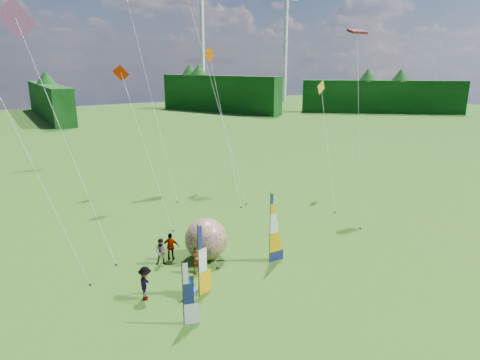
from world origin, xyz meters
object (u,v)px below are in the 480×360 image
spectator_b (162,252)px  spectator_c (145,283)px  side_banner_far (183,295)px  spectator_a (197,260)px  kite_whale (212,77)px  feather_banner_main (270,229)px  spectator_d (171,247)px  side_banner_left (198,262)px  bol_inflatable (206,239)px  camp_chair (190,289)px

spectator_b → spectator_c: size_ratio=0.93×
side_banner_far → spectator_a: bearing=75.4°
spectator_a → spectator_c: size_ratio=0.91×
kite_whale → side_banner_far: bearing=-121.8°
feather_banner_main → spectator_d: feather_banner_main is taller
feather_banner_main → side_banner_left: bearing=-166.6°
feather_banner_main → spectator_c: bearing=-179.2°
side_banner_far → side_banner_left: bearing=66.0°
bol_inflatable → spectator_b: bearing=166.3°
side_banner_left → spectator_b: (-0.35, 4.49, -1.13)m
feather_banner_main → side_banner_left: feather_banner_main is taller
bol_inflatable → spectator_c: bol_inflatable is taller
feather_banner_main → spectator_a: feather_banner_main is taller
camp_chair → spectator_a: bearing=57.7°
bol_inflatable → spectator_b: bol_inflatable is taller
feather_banner_main → spectator_b: (-5.78, 3.16, -1.37)m
camp_chair → kite_whale: 23.06m
bol_inflatable → spectator_a: (-1.32, -1.43, -0.49)m
feather_banner_main → spectator_b: bearing=151.0°
bol_inflatable → kite_whale: size_ratio=0.12×
spectator_a → spectator_b: size_ratio=0.98×
spectator_a → side_banner_left: bearing=-134.7°
kite_whale → feather_banner_main: bearing=-106.7°
spectator_c → camp_chair: size_ratio=1.58×
feather_banner_main → spectator_b: size_ratio=2.62×
spectator_a → spectator_b: 2.49m
spectator_c → spectator_d: bearing=-11.7°
side_banner_left → spectator_d: (0.38, 4.81, -1.08)m
spectator_d → camp_chair: 4.92m
spectator_b → feather_banner_main: bearing=-2.1°
bol_inflatable → camp_chair: size_ratio=2.29×
side_banner_far → spectator_d: side_banner_far is taller
spectator_b → spectator_d: (0.72, 0.32, 0.04)m
bol_inflatable → spectator_c: 5.54m
bol_inflatable → feather_banner_main: bearing=-38.9°
bol_inflatable → kite_whale: 18.49m
side_banner_far → spectator_b: size_ratio=1.89×
feather_banner_main → side_banner_left: (-5.43, -1.33, -0.24)m
side_banner_left → spectator_c: bearing=138.1°
spectator_c → spectator_d: size_ratio=1.02×
spectator_c → kite_whale: bearing=-10.7°
feather_banner_main → camp_chair: (-5.95, -1.35, -1.64)m
feather_banner_main → camp_chair: feather_banner_main is taller
spectator_a → spectator_c: spectator_c is taller
spectator_c → feather_banner_main: bearing=-62.2°
spectator_d → spectator_b: bearing=58.2°
bol_inflatable → kite_whale: bearing=60.6°
spectator_b → camp_chair: 4.52m
side_banner_left → spectator_a: 2.85m
bol_inflatable → camp_chair: (-2.85, -3.85, -0.75)m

